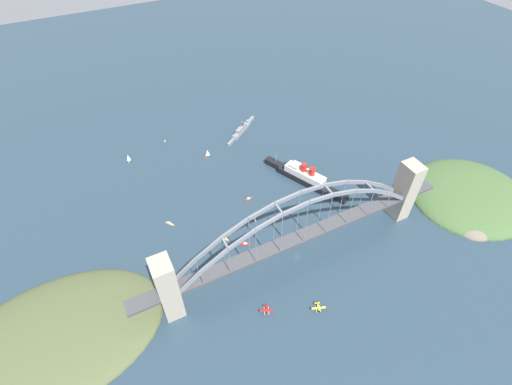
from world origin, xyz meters
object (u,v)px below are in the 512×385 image
(small_boat_0, at_px, (224,238))
(seaplane_second_in_formation, at_px, (266,310))
(small_boat_3, at_px, (254,217))
(small_boat_5, at_px, (249,199))
(small_boat_6, at_px, (128,158))
(harbor_arch_bridge, at_px, (300,233))
(small_boat_1, at_px, (170,224))
(seaplane_taxiing_near_bridge, at_px, (318,308))
(naval_cruiser, at_px, (241,130))
(small_boat_4, at_px, (245,244))
(small_boat_2, at_px, (165,142))
(channel_marker_buoy, at_px, (275,217))
(small_boat_7, at_px, (207,153))
(ocean_liner, at_px, (305,177))

(small_boat_0, bearing_deg, seaplane_second_in_formation, -89.24)
(small_boat_3, relative_size, small_boat_5, 0.79)
(small_boat_0, distance_m, small_boat_6, 158.21)
(harbor_arch_bridge, height_order, small_boat_1, harbor_arch_bridge)
(seaplane_taxiing_near_bridge, bearing_deg, small_boat_0, 111.36)
(harbor_arch_bridge, height_order, small_boat_6, harbor_arch_bridge)
(naval_cruiser, height_order, seaplane_taxiing_near_bridge, naval_cruiser)
(small_boat_3, bearing_deg, small_boat_4, -132.55)
(small_boat_4, relative_size, small_boat_6, 1.03)
(small_boat_2, bearing_deg, channel_marker_buoy, -70.15)
(naval_cruiser, xyz_separation_m, small_boat_5, (-42.55, -107.84, -2.24))
(seaplane_taxiing_near_bridge, bearing_deg, naval_cruiser, 78.92)
(seaplane_second_in_formation, distance_m, small_boat_4, 66.82)
(small_boat_1, height_order, channel_marker_buoy, channel_marker_buoy)
(harbor_arch_bridge, xyz_separation_m, naval_cruiser, (35.31, 188.66, -28.61))
(naval_cruiser, height_order, small_boat_7, naval_cruiser)
(naval_cruiser, distance_m, small_boat_3, 142.45)
(small_boat_0, distance_m, small_boat_5, 54.40)
(ocean_liner, distance_m, naval_cruiser, 112.29)
(naval_cruiser, relative_size, small_boat_2, 7.18)
(small_boat_3, relative_size, small_boat_4, 0.78)
(small_boat_1, height_order, small_boat_7, small_boat_7)
(harbor_arch_bridge, relative_size, small_boat_5, 29.65)
(seaplane_taxiing_near_bridge, height_order, small_boat_0, seaplane_taxiing_near_bridge)
(small_boat_0, bearing_deg, small_boat_4, -45.25)
(small_boat_5, bearing_deg, small_boat_1, 176.76)
(seaplane_second_in_formation, height_order, small_boat_1, seaplane_second_in_formation)
(ocean_liner, relative_size, small_boat_2, 12.63)
(small_boat_0, bearing_deg, channel_marker_buoy, 1.16)
(small_boat_6, distance_m, channel_marker_buoy, 181.72)
(small_boat_3, bearing_deg, ocean_liner, 18.32)
(small_boat_2, height_order, small_boat_5, small_boat_5)
(ocean_liner, bearing_deg, small_boat_1, 177.27)
(seaplane_second_in_formation, bearing_deg, small_boat_4, 79.00)
(small_boat_7, bearing_deg, small_boat_3, -87.73)
(small_boat_6, relative_size, channel_marker_buoy, 3.47)
(small_boat_1, relative_size, small_boat_3, 1.09)
(ocean_liner, height_order, small_boat_0, ocean_liner)
(naval_cruiser, relative_size, small_boat_7, 5.98)
(harbor_arch_bridge, xyz_separation_m, ocean_liner, (56.80, 78.49, -25.32))
(ocean_liner, height_order, small_boat_4, ocean_liner)
(ocean_liner, distance_m, small_boat_5, 64.33)
(harbor_arch_bridge, xyz_separation_m, small_boat_0, (-48.98, 45.93, -30.97))
(small_boat_1, distance_m, small_boat_6, 110.94)
(small_boat_0, relative_size, small_boat_4, 0.88)
(small_boat_5, height_order, channel_marker_buoy, channel_marker_buoy)
(ocean_liner, height_order, channel_marker_buoy, ocean_liner)
(small_boat_5, bearing_deg, small_boat_0, -140.11)
(small_boat_0, height_order, small_boat_5, small_boat_5)
(naval_cruiser, relative_size, channel_marker_buoy, 19.44)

